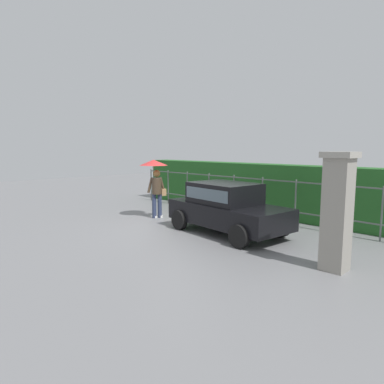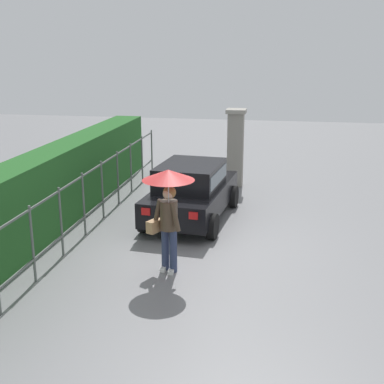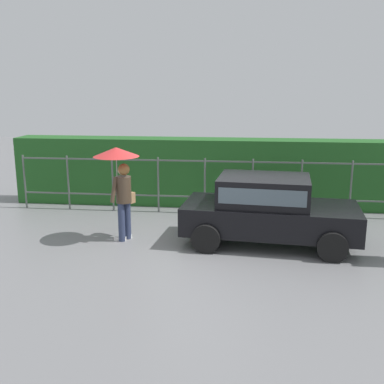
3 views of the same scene
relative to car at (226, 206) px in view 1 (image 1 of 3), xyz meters
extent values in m
plane|color=slate|center=(-1.34, -0.51, -0.80)|extent=(40.00, 40.00, 0.00)
cube|color=black|center=(0.06, -0.01, -0.22)|extent=(3.84, 1.98, 0.60)
cube|color=black|center=(-0.09, 0.01, 0.38)|extent=(2.03, 1.61, 0.60)
cube|color=#4C5B66|center=(-0.09, 0.01, 0.40)|extent=(1.88, 1.62, 0.33)
cylinder|color=black|center=(1.38, 0.71, -0.50)|extent=(0.61, 0.24, 0.60)
cylinder|color=black|center=(1.22, -0.96, -0.50)|extent=(0.61, 0.24, 0.60)
cylinder|color=black|center=(-1.11, 0.95, -0.50)|extent=(0.61, 0.24, 0.60)
cylinder|color=black|center=(-1.26, -0.72, -0.50)|extent=(0.61, 0.24, 0.60)
cube|color=red|center=(-1.74, 0.72, -0.07)|extent=(0.08, 0.20, 0.16)
cube|color=red|center=(-1.84, -0.38, -0.07)|extent=(0.08, 0.20, 0.16)
cylinder|color=#2D3856|center=(-3.17, -0.21, -0.37)|extent=(0.15, 0.15, 0.86)
cylinder|color=#2D3856|center=(-3.08, -0.03, -0.37)|extent=(0.15, 0.15, 0.86)
cube|color=white|center=(-3.22, -0.19, -0.76)|extent=(0.26, 0.10, 0.08)
cube|color=white|center=(-3.14, -0.01, -0.76)|extent=(0.26, 0.10, 0.08)
cylinder|color=#473828|center=(-3.13, -0.12, 0.35)|extent=(0.34, 0.34, 0.58)
sphere|color=#DBAD89|center=(-3.13, -0.12, 0.78)|extent=(0.22, 0.22, 0.22)
sphere|color=olive|center=(-3.10, -0.14, 0.80)|extent=(0.25, 0.25, 0.25)
cylinder|color=#473828|center=(-3.30, -0.29, 0.37)|extent=(0.18, 0.24, 0.56)
cylinder|color=#473828|center=(-3.10, 0.11, 0.37)|extent=(0.18, 0.24, 0.56)
cylinder|color=#B2B2B7|center=(-3.25, -0.15, 0.69)|extent=(0.02, 0.02, 0.77)
cone|color=red|center=(-3.25, -0.15, 1.17)|extent=(0.99, 0.99, 0.20)
cube|color=tan|center=(-3.12, 0.16, 0.11)|extent=(0.38, 0.29, 0.24)
cube|color=gray|center=(3.54, -0.77, 0.35)|extent=(0.48, 0.48, 2.30)
cube|color=#9E998E|center=(3.54, -0.77, 1.56)|extent=(0.60, 0.60, 0.12)
cylinder|color=#59605B|center=(-6.58, 2.25, -0.05)|extent=(0.05, 0.05, 1.50)
cylinder|color=#59605B|center=(-5.32, 2.25, -0.05)|extent=(0.05, 0.05, 1.50)
cylinder|color=#59605B|center=(-4.06, 2.25, -0.05)|extent=(0.05, 0.05, 1.50)
cylinder|color=#59605B|center=(-2.80, 2.25, -0.05)|extent=(0.05, 0.05, 1.50)
cylinder|color=#59605B|center=(-1.55, 2.25, -0.05)|extent=(0.05, 0.05, 1.50)
cylinder|color=#59605B|center=(-0.29, 2.25, -0.05)|extent=(0.05, 0.05, 1.50)
cylinder|color=#59605B|center=(0.97, 2.25, -0.05)|extent=(0.05, 0.05, 1.50)
cylinder|color=#59605B|center=(2.23, 2.25, -0.05)|extent=(0.05, 0.05, 1.50)
cylinder|color=#59605B|center=(3.49, 2.25, -0.05)|extent=(0.05, 0.05, 1.50)
cube|color=#59605B|center=(-0.92, 2.25, 0.62)|extent=(11.33, 0.03, 0.04)
cube|color=#59605B|center=(-0.92, 2.25, -0.35)|extent=(11.33, 0.03, 0.04)
cube|color=#235B23|center=(-0.92, 3.20, 0.15)|extent=(12.33, 0.90, 1.90)
camera|label=1|loc=(6.29, -7.52, 1.69)|focal=31.55mm
camera|label=2|loc=(-12.21, -2.20, 3.47)|focal=47.82mm
camera|label=3|loc=(-0.55, -9.65, 2.57)|focal=42.97mm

